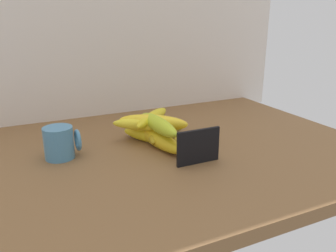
{
  "coord_description": "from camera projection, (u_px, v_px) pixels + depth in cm",
  "views": [
    {
      "loc": [
        -34.24,
        -75.51,
        36.97
      ],
      "look_at": [
        3.31,
        3.41,
        8.0
      ],
      "focal_mm": 36.69,
      "sensor_mm": 36.0,
      "label": 1
    }
  ],
  "objects": [
    {
      "name": "banana_8",
      "position": [
        152.0,
        118.0,
        0.96
      ],
      "size": [
        15.81,
        15.0,
        3.35
      ],
      "primitive_type": "ellipsoid",
      "rotation": [
        0.0,
        0.0,
        0.75
      ],
      "color": "yellow",
      "rests_on": "banana_3"
    },
    {
      "name": "chalkboard_sign",
      "position": [
        198.0,
        148.0,
        0.8
      ],
      "size": [
        11.0,
        1.8,
        8.4
      ],
      "color": "black",
      "rests_on": "counter_top"
    },
    {
      "name": "banana_2",
      "position": [
        159.0,
        124.0,
        1.04
      ],
      "size": [
        12.73,
        15.2,
        4.07
      ],
      "primitive_type": "ellipsoid",
      "rotation": [
        0.0,
        0.0,
        5.35
      ],
      "color": "#86AF2B",
      "rests_on": "counter_top"
    },
    {
      "name": "banana_6",
      "position": [
        149.0,
        125.0,
        0.92
      ],
      "size": [
        18.97,
        13.82,
        3.46
      ],
      "primitive_type": "ellipsoid",
      "rotation": [
        0.0,
        0.0,
        5.72
      ],
      "color": "yellow",
      "rests_on": "banana_4"
    },
    {
      "name": "coffee_mug",
      "position": [
        60.0,
        143.0,
        0.83
      ],
      "size": [
        8.6,
        7.1,
        7.91
      ],
      "color": "teal",
      "rests_on": "counter_top"
    },
    {
      "name": "back_wall",
      "position": [
        112.0,
        19.0,
        1.13
      ],
      "size": [
        130.0,
        2.0,
        70.0
      ],
      "primitive_type": "cube",
      "color": "beige",
      "rests_on": "ground"
    },
    {
      "name": "banana_1",
      "position": [
        193.0,
        138.0,
        0.91
      ],
      "size": [
        16.05,
        7.5,
        4.26
      ],
      "primitive_type": "ellipsoid",
      "rotation": [
        0.0,
        0.0,
        3.36
      ],
      "color": "#B79122",
      "rests_on": "counter_top"
    },
    {
      "name": "banana_0",
      "position": [
        170.0,
        129.0,
        0.99
      ],
      "size": [
        15.02,
        18.16,
        4.05
      ],
      "primitive_type": "ellipsoid",
      "rotation": [
        0.0,
        0.0,
        4.07
      ],
      "color": "#AC881A",
      "rests_on": "counter_top"
    },
    {
      "name": "banana_5",
      "position": [
        159.0,
        140.0,
        0.9
      ],
      "size": [
        7.19,
        20.77,
        4.14
      ],
      "primitive_type": "ellipsoid",
      "rotation": [
        0.0,
        0.0,
        4.86
      ],
      "color": "gold",
      "rests_on": "counter_top"
    },
    {
      "name": "banana_9",
      "position": [
        152.0,
        122.0,
        0.93
      ],
      "size": [
        17.92,
        15.03,
        4.31
      ],
      "primitive_type": "ellipsoid",
      "rotation": [
        0.0,
        0.0,
        5.64
      ],
      "color": "yellow",
      "rests_on": "banana_4"
    },
    {
      "name": "banana_7",
      "position": [
        157.0,
        125.0,
        0.9
      ],
      "size": [
        5.09,
        19.42,
        4.05
      ],
      "primitive_type": "ellipsoid",
      "rotation": [
        0.0,
        0.0,
        4.77
      ],
      "color": "#B4C525",
      "rests_on": "banana_5"
    },
    {
      "name": "banana_4",
      "position": [
        148.0,
        136.0,
        0.94
      ],
      "size": [
        11.83,
        15.84,
        3.56
      ],
      "primitive_type": "ellipsoid",
      "rotation": [
        0.0,
        0.0,
        5.28
      ],
      "color": "yellow",
      "rests_on": "counter_top"
    },
    {
      "name": "banana_3",
      "position": [
        156.0,
        131.0,
        0.97
      ],
      "size": [
        12.41,
        18.53,
        4.27
      ],
      "primitive_type": "ellipsoid",
      "rotation": [
        0.0,
        0.0,
        1.09
      ],
      "color": "gold",
      "rests_on": "counter_top"
    },
    {
      "name": "counter_top",
      "position": [
        162.0,
        155.0,
        0.9
      ],
      "size": [
        110.0,
        76.0,
        3.0
      ],
      "primitive_type": "cube",
      "color": "brown",
      "rests_on": "ground"
    }
  ]
}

